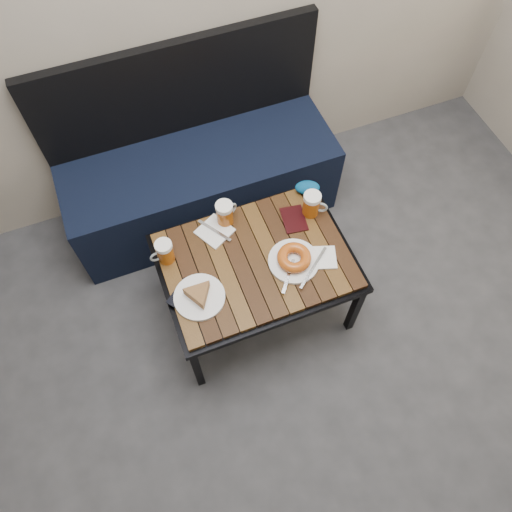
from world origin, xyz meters
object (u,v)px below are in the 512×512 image
object	(u,v)px
plate_bagel	(294,259)
passport_burgundy	(294,219)
plate_pie	(199,295)
bench	(200,177)
beer_mug_right	(312,204)
knit_pouch	(307,188)
beer_mug_left	(165,252)
cafe_table	(256,264)
passport_navy	(185,295)
beer_mug_centre	(225,213)

from	to	relation	value
plate_bagel	passport_burgundy	xyz separation A→B (m)	(0.09, 0.20, -0.02)
plate_pie	bench	bearing A→B (deg)	73.25
beer_mug_right	knit_pouch	size ratio (longest dim) A/B	1.09
plate_pie	beer_mug_left	bearing A→B (deg)	108.18
beer_mug_left	plate_pie	xyz separation A→B (m)	(0.08, -0.23, -0.04)
bench	plate_pie	distance (m)	0.84
cafe_table	beer_mug_left	bearing A→B (deg)	158.39
knit_pouch	passport_navy	bearing A→B (deg)	-155.80
plate_bagel	beer_mug_centre	bearing A→B (deg)	123.33
cafe_table	plate_pie	size ratio (longest dim) A/B	3.90
bench	cafe_table	distance (m)	0.71
plate_pie	passport_navy	size ratio (longest dim) A/B	1.59
bench	beer_mug_right	distance (m)	0.71
passport_navy	knit_pouch	distance (m)	0.77
passport_burgundy	knit_pouch	size ratio (longest dim) A/B	1.23
beer_mug_right	passport_navy	xyz separation A→B (m)	(-0.67, -0.20, -0.06)
passport_navy	plate_pie	bearing A→B (deg)	21.36
beer_mug_centre	beer_mug_right	world-z (taller)	beer_mug_right
beer_mug_right	passport_navy	size ratio (longest dim) A/B	0.93
beer_mug_centre	plate_pie	distance (m)	0.40
knit_pouch	beer_mug_centre	bearing A→B (deg)	-176.74
cafe_table	passport_burgundy	size ratio (longest dim) A/B	5.88
passport_burgundy	beer_mug_centre	bearing A→B (deg)	168.86
beer_mug_left	passport_burgundy	bearing A→B (deg)	172.86
passport_burgundy	knit_pouch	xyz separation A→B (m)	(0.12, 0.13, 0.02)
cafe_table	passport_navy	bearing A→B (deg)	-170.81
beer_mug_centre	knit_pouch	world-z (taller)	beer_mug_centre
plate_bagel	beer_mug_left	bearing A→B (deg)	157.00
beer_mug_left	plate_bagel	xyz separation A→B (m)	(0.51, -0.22, -0.03)
cafe_table	plate_bagel	distance (m)	0.18
beer_mug_right	knit_pouch	world-z (taller)	beer_mug_right
bench	plate_pie	size ratio (longest dim) A/B	6.50
bench	beer_mug_left	bearing A→B (deg)	-119.65
bench	beer_mug_left	world-z (taller)	bench
plate_bagel	passport_navy	size ratio (longest dim) A/B	1.99
plate_bagel	plate_pie	bearing A→B (deg)	-178.07
bench	cafe_table	bearing A→B (deg)	-85.50
plate_pie	plate_bagel	size ratio (longest dim) A/B	0.80
beer_mug_right	plate_pie	size ratio (longest dim) A/B	0.59
knit_pouch	bench	bearing A→B (deg)	134.21
cafe_table	passport_navy	distance (m)	0.35
bench	passport_burgundy	size ratio (longest dim) A/B	9.80
bench	passport_navy	size ratio (longest dim) A/B	10.31
knit_pouch	beer_mug_left	bearing A→B (deg)	-170.85
passport_navy	knit_pouch	size ratio (longest dim) A/B	1.16
beer_mug_left	bench	bearing A→B (deg)	-125.65
plate_bagel	knit_pouch	xyz separation A→B (m)	(0.21, 0.33, 0.00)
beer_mug_centre	beer_mug_right	bearing A→B (deg)	-41.80
beer_mug_centre	passport_burgundy	xyz separation A→B (m)	(0.29, -0.10, -0.06)
passport_burgundy	bench	bearing A→B (deg)	126.22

